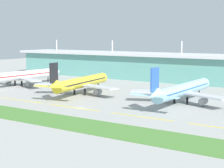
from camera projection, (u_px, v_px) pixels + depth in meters
ground_plane at (80, 108)px, 165.23m from camera, size 600.00×600.00×0.00m
terminal_building at (184, 68)px, 258.03m from camera, size 288.00×34.00×28.10m
airliner_nearest at (20, 76)px, 237.81m from camera, size 48.76×71.36×18.90m
airliner_near_middle at (81, 83)px, 202.57m from camera, size 48.15×61.47×18.90m
airliner_far_middle at (182, 90)px, 175.28m from camera, size 48.80×66.05×18.90m
taxiway_stripe_mid_west at (20, 100)px, 184.91m from camera, size 28.00×0.70×0.04m
taxiway_stripe_centre at (74, 108)px, 166.10m from camera, size 28.00×0.70×0.04m
taxiway_stripe_mid_east at (141, 117)px, 147.30m from camera, size 28.00×0.70×0.04m
grass_verge at (40, 118)px, 144.92m from camera, size 300.00×18.00×0.10m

